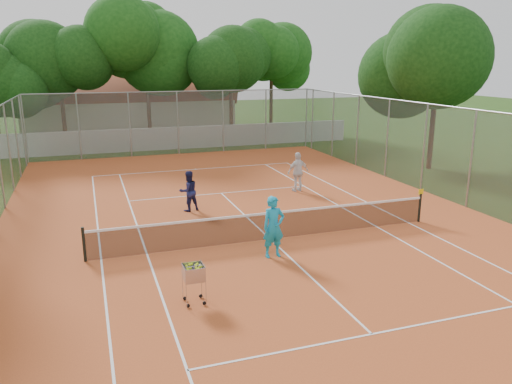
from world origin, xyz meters
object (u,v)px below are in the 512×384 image
object	(u,v)px
clubhouse	(129,106)
ball_hopper	(194,283)
tennis_net	(270,226)
player_far_right	(298,172)
player_far_left	(189,191)
player_near	(274,227)

from	to	relation	value
clubhouse	ball_hopper	size ratio (longest dim) A/B	14.93
tennis_net	player_far_right	bearing A→B (deg)	58.52
tennis_net	clubhouse	xyz separation A→B (m)	(-2.00, 29.00, 1.69)
tennis_net	player_far_left	bearing A→B (deg)	114.69
tennis_net	ball_hopper	size ratio (longest dim) A/B	10.82
tennis_net	clubhouse	bearing A→B (deg)	93.95
tennis_net	player_far_left	xyz separation A→B (m)	(-1.93, 4.19, 0.32)
player_far_right	ball_hopper	xyz separation A→B (m)	(-6.84, -9.33, -0.36)
tennis_net	player_near	xyz separation A→B (m)	(-0.44, -1.45, 0.47)
player_far_left	ball_hopper	xyz separation A→B (m)	(-1.46, -7.87, -0.27)
player_far_right	clubhouse	bearing A→B (deg)	-83.11
tennis_net	player_near	bearing A→B (deg)	-107.02
player_near	ball_hopper	bearing A→B (deg)	-146.13
player_far_left	ball_hopper	bearing A→B (deg)	64.28
clubhouse	ball_hopper	world-z (taller)	clubhouse
tennis_net	ball_hopper	bearing A→B (deg)	-132.62
player_far_left	player_far_right	size ratio (longest dim) A/B	0.90
player_far_right	tennis_net	bearing A→B (deg)	52.26
clubhouse	player_far_left	bearing A→B (deg)	-89.83
player_far_left	player_near	bearing A→B (deg)	89.52
player_near	ball_hopper	world-z (taller)	player_near
player_near	ball_hopper	xyz separation A→B (m)	(-2.94, -2.23, -0.41)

